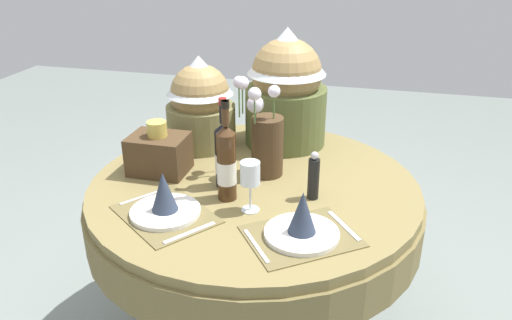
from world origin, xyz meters
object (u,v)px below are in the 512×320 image
at_px(place_setting_right, 302,224).
at_px(gift_tub_back_left, 200,100).
at_px(wine_glass_right, 250,175).
at_px(gift_tub_back_centre, 286,84).
at_px(flower_vase, 265,138).
at_px(wine_bottle_left, 227,163).
at_px(dining_table, 254,211).
at_px(wine_bottle_centre, 224,155).
at_px(pepper_mill, 314,177).
at_px(woven_basket_side_left, 159,152).
at_px(place_setting_left, 165,203).

distance_m(place_setting_right, gift_tub_back_left, 0.86).
relative_size(wine_glass_right, gift_tub_back_centre, 0.35).
bearing_deg(flower_vase, place_setting_right, -62.21).
xyz_separation_m(wine_bottle_left, wine_glass_right, (0.10, -0.06, -0.01)).
bearing_deg(dining_table, wine_glass_right, -79.00).
xyz_separation_m(place_setting_right, wine_bottle_left, (-0.30, 0.18, 0.09)).
bearing_deg(flower_vase, gift_tub_back_left, 146.74).
xyz_separation_m(flower_vase, gift_tub_back_centre, (0.01, 0.34, 0.12)).
distance_m(dining_table, wine_bottle_left, 0.31).
bearing_deg(place_setting_right, gift_tub_back_left, 131.37).
bearing_deg(wine_bottle_centre, flower_vase, 46.77).
bearing_deg(gift_tub_back_centre, pepper_mill, -67.87).
bearing_deg(woven_basket_side_left, wine_bottle_left, -24.16).
distance_m(dining_table, gift_tub_back_centre, 0.58).
distance_m(place_setting_left, place_setting_right, 0.47).
relative_size(place_setting_left, gift_tub_back_left, 1.06).
bearing_deg(dining_table, place_setting_left, -126.95).
distance_m(wine_bottle_centre, woven_basket_side_left, 0.30).
bearing_deg(pepper_mill, dining_table, 163.83).
bearing_deg(woven_basket_side_left, place_setting_left, -63.28).
height_order(place_setting_left, wine_glass_right, wine_glass_right).
xyz_separation_m(wine_bottle_left, wine_bottle_centre, (-0.04, 0.09, -0.01)).
bearing_deg(gift_tub_back_centre, wine_glass_right, -89.69).
height_order(wine_bottle_left, gift_tub_back_centre, gift_tub_back_centre).
bearing_deg(wine_bottle_left, flower_vase, 69.18).
bearing_deg(wine_glass_right, pepper_mill, 35.47).
xyz_separation_m(dining_table, pepper_mill, (0.24, -0.07, 0.21)).
bearing_deg(wine_bottle_centre, pepper_mill, -2.76).
relative_size(dining_table, place_setting_right, 3.01).
xyz_separation_m(flower_vase, wine_bottle_centre, (-0.13, -0.13, -0.03)).
height_order(wine_bottle_centre, gift_tub_back_left, gift_tub_back_left).
height_order(pepper_mill, gift_tub_back_centre, gift_tub_back_centre).
bearing_deg(gift_tub_back_left, woven_basket_side_left, -102.68).
relative_size(place_setting_right, gift_tub_back_left, 1.06).
bearing_deg(dining_table, place_setting_right, -53.93).
relative_size(gift_tub_back_left, woven_basket_side_left, 1.81).
distance_m(pepper_mill, gift_tub_back_left, 0.68).
xyz_separation_m(place_setting_left, wine_bottle_centre, (0.13, 0.26, 0.08)).
distance_m(dining_table, woven_basket_side_left, 0.44).
bearing_deg(wine_bottle_centre, gift_tub_back_left, 121.41).
xyz_separation_m(pepper_mill, gift_tub_back_centre, (-0.20, 0.49, 0.19)).
distance_m(wine_bottle_left, gift_tub_back_left, 0.52).
height_order(dining_table, wine_glass_right, wine_glass_right).
xyz_separation_m(pepper_mill, woven_basket_side_left, (-0.63, 0.07, -0.00)).
relative_size(flower_vase, pepper_mill, 2.17).
relative_size(wine_bottle_centre, wine_glass_right, 1.89).
bearing_deg(woven_basket_side_left, pepper_mill, -6.35).
bearing_deg(wine_glass_right, place_setting_right, -31.26).
distance_m(place_setting_left, woven_basket_side_left, 0.35).
distance_m(gift_tub_back_left, gift_tub_back_centre, 0.38).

